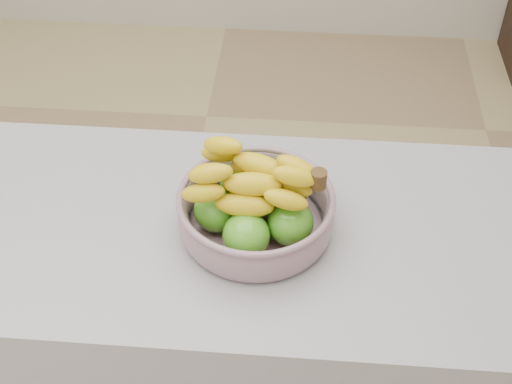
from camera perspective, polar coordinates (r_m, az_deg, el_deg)
ground at (r=2.37m, az=-7.99°, el=-12.23°), size 4.00×4.00×0.00m
counter at (r=1.84m, az=-11.12°, el=-12.00°), size 2.00×0.60×0.90m
fruit_bowl at (r=1.40m, az=-0.02°, el=-1.24°), size 0.31×0.31×0.18m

